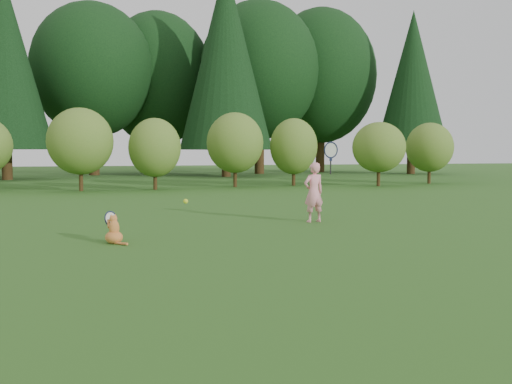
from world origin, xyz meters
name	(u,v)px	position (x,y,z in m)	size (l,w,h in m)	color
ground	(259,242)	(0.00, 0.00, 0.00)	(100.00, 100.00, 0.00)	#214C15
shrub_row	(155,151)	(0.00, 13.00, 1.40)	(28.00, 3.00, 2.80)	#527B26
woodland_backdrop	(131,35)	(0.00, 23.00, 7.50)	(48.00, 10.00, 15.00)	black
child	(314,191)	(1.76, 2.07, 0.61)	(0.66, 0.36, 1.73)	pink
cat	(114,228)	(-2.09, 0.52, 0.23)	(0.38, 0.64, 0.59)	#B37222
tennis_ball	(186,201)	(-0.95, 0.86, 0.57)	(0.08, 0.08, 0.08)	#C7EB1B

